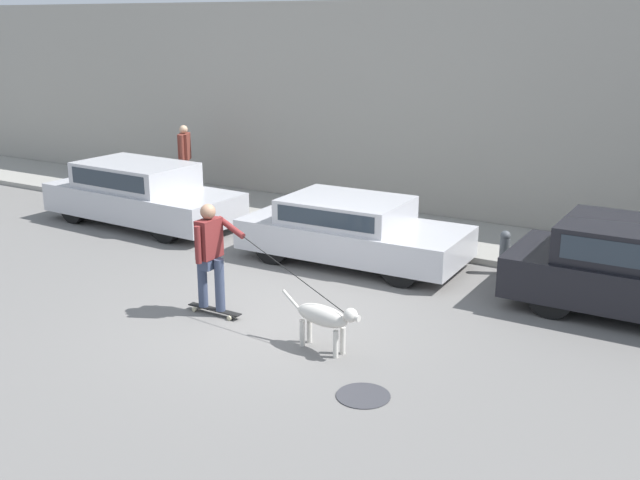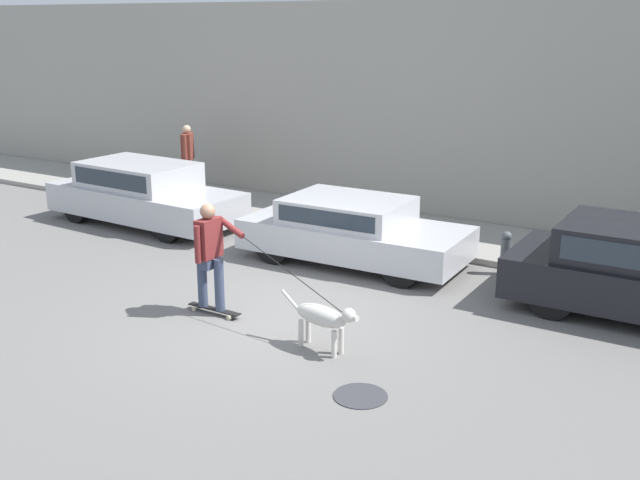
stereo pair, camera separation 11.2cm
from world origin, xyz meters
TOP-DOWN VIEW (x-y plane):
  - ground_plane at (0.00, 0.00)m, footprint 36.00×36.00m
  - back_wall at (0.00, 6.48)m, footprint 32.00×0.30m
  - sidewalk_curb at (0.00, 5.09)m, footprint 30.00×2.43m
  - parked_car_0 at (-5.23, 2.87)m, footprint 4.40×1.87m
  - parked_car_1 at (-0.17, 2.87)m, footprint 4.03×1.86m
  - dog at (1.32, -0.61)m, footprint 1.28×0.39m
  - skateboarder at (-0.74, -0.36)m, footprint 2.91×0.61m
  - pedestrian_with_bag at (-5.89, 5.07)m, footprint 0.44×0.67m
  - manhole_cover at (2.34, -1.45)m, footprint 0.63×0.63m
  - fire_hydrant at (2.37, 3.63)m, footprint 0.18×0.18m

SIDE VIEW (x-z plane):
  - ground_plane at x=0.00m, z-range 0.00..0.00m
  - manhole_cover at x=2.34m, z-range 0.00..0.01m
  - sidewalk_curb at x=0.00m, z-range 0.00..0.12m
  - fire_hydrant at x=2.37m, z-range 0.02..0.78m
  - dog at x=1.32m, z-range 0.12..0.82m
  - parked_car_1 at x=-0.17m, z-range 0.00..1.16m
  - parked_car_0 at x=-5.23m, z-range -0.01..1.30m
  - skateboarder at x=-0.74m, z-range 0.12..1.79m
  - pedestrian_with_bag at x=-5.89m, z-range 0.20..1.88m
  - back_wall at x=0.00m, z-range 0.00..4.58m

